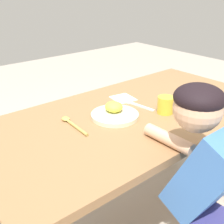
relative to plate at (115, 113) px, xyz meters
name	(u,v)px	position (x,y,z in m)	size (l,w,h in m)	color
dining_table	(132,134)	(0.10, -0.02, -0.14)	(1.50, 0.75, 0.75)	olive
plate	(115,113)	(0.00, 0.00, 0.00)	(0.22, 0.22, 0.07)	beige
fork	(137,105)	(0.17, 0.03, -0.02)	(0.05, 0.22, 0.01)	silver
spoon	(71,123)	(-0.20, 0.06, -0.01)	(0.04, 0.21, 0.02)	tan
drinking_cup	(165,105)	(0.21, -0.12, 0.02)	(0.08, 0.08, 0.08)	gold
person	(206,209)	(-0.01, -0.53, -0.20)	(0.18, 0.45, 1.02)	#3C3974
napkin	(123,98)	(0.18, 0.14, -0.02)	(0.11, 0.12, 0.00)	white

